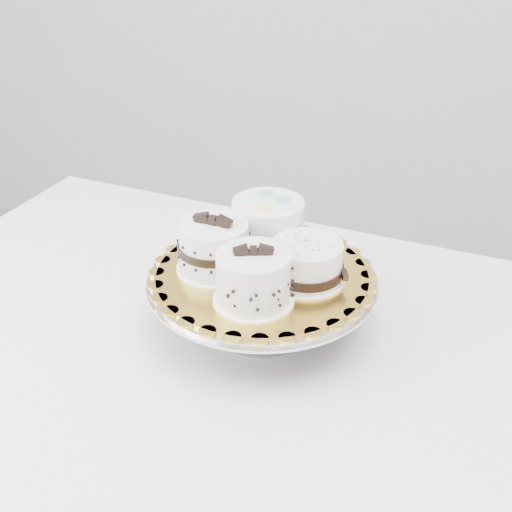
% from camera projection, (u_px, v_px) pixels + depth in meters
% --- Properties ---
extents(table, '(1.35, 1.00, 0.75)m').
position_uv_depth(table, '(241.00, 385.00, 0.98)').
color(table, white).
rests_on(table, floor).
extents(cake_stand, '(0.34, 0.34, 0.09)m').
position_uv_depth(cake_stand, '(262.00, 292.00, 0.95)').
color(cake_stand, gray).
rests_on(cake_stand, table).
extents(cake_board, '(0.39, 0.39, 0.00)m').
position_uv_depth(cake_board, '(262.00, 274.00, 0.93)').
color(cake_board, gold).
rests_on(cake_board, cake_stand).
extents(cake_swirl, '(0.12, 0.12, 0.09)m').
position_uv_depth(cake_swirl, '(253.00, 279.00, 0.86)').
color(cake_swirl, white).
rests_on(cake_swirl, cake_board).
extents(cake_banded, '(0.11, 0.11, 0.09)m').
position_uv_depth(cake_banded, '(214.00, 248.00, 0.93)').
color(cake_banded, white).
rests_on(cake_banded, cake_board).
extents(cake_dots, '(0.14, 0.14, 0.08)m').
position_uv_depth(cake_dots, '(268.00, 225.00, 0.98)').
color(cake_dots, white).
rests_on(cake_dots, cake_board).
extents(cake_ribbon, '(0.13, 0.13, 0.06)m').
position_uv_depth(cake_ribbon, '(308.00, 263.00, 0.91)').
color(cake_ribbon, white).
rests_on(cake_ribbon, cake_board).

